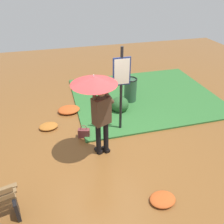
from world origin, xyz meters
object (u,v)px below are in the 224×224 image
Objects in this scene: info_sign_post at (121,81)px; handbag at (84,133)px; person_with_umbrella at (97,96)px; trash_bin at (130,90)px.

info_sign_post is 1.67m from handbag.
person_with_umbrella is 2.95m from trash_bin.
handbag is at bearing 5.01° from info_sign_post.
person_with_umbrella is 1.14m from info_sign_post.
person_with_umbrella is 1.62m from handbag.
person_with_umbrella is 0.89× the size of info_sign_post.
handbag is at bearing -70.95° from person_with_umbrella.
person_with_umbrella reaches higher than handbag.
trash_bin is at bearing -124.29° from person_with_umbrella.
info_sign_post is 6.22× the size of handbag.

